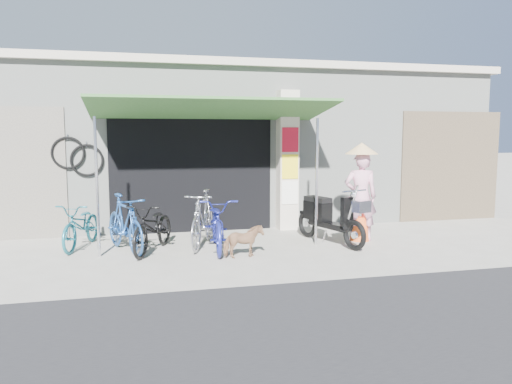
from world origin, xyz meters
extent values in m
plane|color=#9E9A8F|center=(0.00, 0.00, 0.00)|extent=(80.00, 80.00, 0.00)
cube|color=#A7ACA4|center=(0.00, 5.10, 1.75)|extent=(12.00, 5.00, 3.50)
cube|color=#BDB2A1|center=(0.00, 5.10, 3.58)|extent=(12.30, 5.30, 0.16)
cube|color=black|center=(-1.20, 2.58, 1.25)|extent=(3.40, 0.06, 2.50)
cube|color=black|center=(-1.20, 2.59, 0.55)|extent=(3.06, 0.04, 1.10)
torus|color=black|center=(-3.30, 2.54, 1.55)|extent=(0.65, 0.05, 0.65)
cylinder|color=silver|center=(-3.30, 2.56, 1.87)|extent=(0.02, 0.02, 0.12)
torus|color=black|center=(-3.65, 2.54, 1.70)|extent=(0.65, 0.05, 0.65)
cylinder|color=silver|center=(-3.65, 2.56, 2.02)|extent=(0.02, 0.02, 0.12)
cube|color=beige|center=(0.85, 2.45, 1.50)|extent=(0.42, 0.42, 3.00)
cube|color=red|center=(0.85, 2.23, 1.95)|extent=(0.36, 0.02, 0.52)
cube|color=yellow|center=(0.85, 2.23, 1.38)|extent=(0.36, 0.02, 0.52)
cube|color=white|center=(0.85, 2.23, 0.82)|extent=(0.36, 0.02, 0.50)
cube|color=#2F5B29|center=(-0.90, 1.65, 2.55)|extent=(4.60, 1.88, 0.35)
cylinder|color=silver|center=(-3.00, 0.75, 1.18)|extent=(0.05, 0.05, 2.36)
cylinder|color=silver|center=(0.90, 0.75, 1.18)|extent=(0.05, 0.05, 2.36)
cube|color=brown|center=(5.00, 2.59, 1.30)|extent=(2.60, 0.06, 2.60)
imported|color=#196271|center=(-3.34, 1.52, 0.42)|extent=(0.98, 1.69, 0.84)
imported|color=navy|center=(-2.57, 0.98, 0.51)|extent=(1.04, 1.76, 1.02)
imported|color=black|center=(-2.08, 0.87, 0.44)|extent=(1.21, 1.78, 0.88)
imported|color=#A2A2A7|center=(-1.18, 1.10, 0.53)|extent=(1.07, 1.81, 1.05)
imported|color=navy|center=(-0.97, 0.77, 0.48)|extent=(0.82, 1.89, 0.96)
imported|color=#998851|center=(-0.64, 0.09, 0.28)|extent=(0.69, 0.39, 0.56)
torus|color=black|center=(1.40, 0.14, 0.28)|extent=(0.26, 0.56, 0.56)
torus|color=black|center=(0.97, 1.43, 0.28)|extent=(0.26, 0.56, 0.56)
cube|color=black|center=(1.18, 0.78, 0.36)|extent=(0.53, 1.02, 0.10)
cube|color=black|center=(1.07, 1.13, 0.59)|extent=(0.44, 0.63, 0.36)
cube|color=black|center=(1.07, 1.13, 0.81)|extent=(0.42, 0.63, 0.09)
cube|color=black|center=(1.33, 0.34, 0.65)|extent=(0.25, 0.17, 0.59)
cylinder|color=silver|center=(1.39, 0.17, 1.07)|extent=(0.53, 0.20, 0.03)
cube|color=silver|center=(1.45, -0.01, 0.82)|extent=(0.32, 0.28, 0.21)
imported|color=pink|center=(1.87, 0.91, 0.86)|extent=(0.72, 0.57, 1.73)
cone|color=#DC541F|center=(1.87, 0.91, 0.23)|extent=(0.38, 0.38, 0.46)
cone|color=#DEB677|center=(1.87, 0.91, 1.80)|extent=(0.64, 0.64, 0.22)
camera|label=1|loc=(-2.38, -7.92, 2.06)|focal=35.00mm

